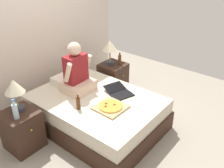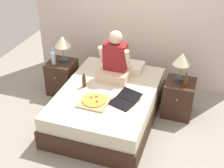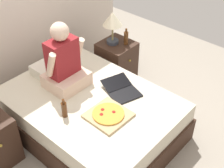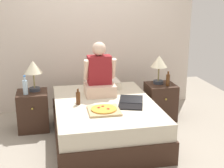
% 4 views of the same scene
% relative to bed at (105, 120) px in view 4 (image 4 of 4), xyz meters
% --- Properties ---
extents(ground_plane, '(5.62, 5.62, 0.00)m').
position_rel_bed_xyz_m(ground_plane, '(0.00, 0.00, -0.25)').
color(ground_plane, '#9E9384').
extents(wall_back, '(3.62, 0.12, 2.50)m').
position_rel_bed_xyz_m(wall_back, '(0.00, 1.32, 1.00)').
color(wall_back, beige).
rests_on(wall_back, ground).
extents(bed, '(1.39, 1.92, 0.51)m').
position_rel_bed_xyz_m(bed, '(0.00, 0.00, 0.00)').
color(bed, '#382319').
rests_on(bed, ground).
extents(nightstand_left, '(0.44, 0.47, 0.57)m').
position_rel_bed_xyz_m(nightstand_left, '(-0.99, 0.47, 0.04)').
color(nightstand_left, '#382319').
rests_on(nightstand_left, ground).
extents(lamp_on_left_nightstand, '(0.26, 0.26, 0.45)m').
position_rel_bed_xyz_m(lamp_on_left_nightstand, '(-0.95, 0.52, 0.65)').
color(lamp_on_left_nightstand, '#333842').
rests_on(lamp_on_left_nightstand, nightstand_left).
extents(water_bottle, '(0.07, 0.07, 0.28)m').
position_rel_bed_xyz_m(water_bottle, '(-1.07, 0.38, 0.44)').
color(water_bottle, silver).
rests_on(water_bottle, nightstand_left).
extents(nightstand_right, '(0.44, 0.47, 0.57)m').
position_rel_bed_xyz_m(nightstand_right, '(0.99, 0.47, 0.04)').
color(nightstand_right, '#382319').
rests_on(nightstand_right, ground).
extents(lamp_on_right_nightstand, '(0.26, 0.26, 0.45)m').
position_rel_bed_xyz_m(lamp_on_right_nightstand, '(0.96, 0.52, 0.65)').
color(lamp_on_right_nightstand, '#333842').
rests_on(lamp_on_right_nightstand, nightstand_right).
extents(beer_bottle, '(0.06, 0.06, 0.23)m').
position_rel_bed_xyz_m(beer_bottle, '(1.06, 0.37, 0.42)').
color(beer_bottle, '#512D14').
rests_on(beer_bottle, nightstand_right).
extents(pillow, '(0.52, 0.34, 0.12)m').
position_rel_bed_xyz_m(pillow, '(0.09, 0.68, 0.32)').
color(pillow, silver).
rests_on(pillow, bed).
extents(person_seated, '(0.47, 0.40, 0.78)m').
position_rel_bed_xyz_m(person_seated, '(-0.01, 0.37, 0.55)').
color(person_seated, beige).
rests_on(person_seated, bed).
extents(laptop, '(0.43, 0.49, 0.07)m').
position_rel_bed_xyz_m(laptop, '(0.31, -0.20, 0.28)').
color(laptop, black).
rests_on(laptop, bed).
extents(pizza_box, '(0.41, 0.41, 0.05)m').
position_rel_bed_xyz_m(pizza_box, '(-0.08, -0.34, 0.28)').
color(pizza_box, tan).
rests_on(pizza_box, bed).
extents(beer_bottle_on_bed, '(0.06, 0.06, 0.22)m').
position_rel_bed_xyz_m(beer_bottle_on_bed, '(-0.37, -0.01, 0.35)').
color(beer_bottle_on_bed, '#4C2811').
rests_on(beer_bottle_on_bed, bed).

